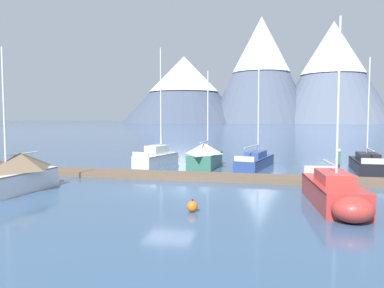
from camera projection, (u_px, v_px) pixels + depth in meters
ground_plane at (169, 190)px, 19.77m from camera, size 700.00×700.00×0.00m
mountain_west_summit at (184, 88)px, 255.07m from camera, size 83.02×83.02×44.16m
mountain_central_massif at (261, 67)px, 245.09m from camera, size 67.19×67.19×67.89m
mountain_shoulder_ridge at (333, 69)px, 236.56m from camera, size 72.21×72.21×62.74m
dock at (186, 176)px, 23.67m from camera, size 27.68×2.81×0.30m
sailboat_second_berth at (12, 174)px, 19.15m from camera, size 2.39×5.66×7.18m
sailboat_mid_dock_port at (159, 157)px, 30.39m from camera, size 2.65×5.74×9.28m
sailboat_mid_dock_starboard at (206, 155)px, 29.15m from camera, size 2.26×5.90×7.35m
sailboat_far_berth at (257, 160)px, 29.06m from camera, size 2.95×7.34×9.22m
sailboat_outer_slip at (335, 192)px, 16.12m from camera, size 2.19×6.44×7.91m
sailboat_end_of_dock at (367, 163)px, 27.08m from camera, size 2.24×6.67×7.97m
person_on_dock at (339, 161)px, 21.95m from camera, size 0.28×0.58×1.69m
mooring_buoy_channel_marker at (192, 206)px, 15.29m from camera, size 0.44×0.44×0.52m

